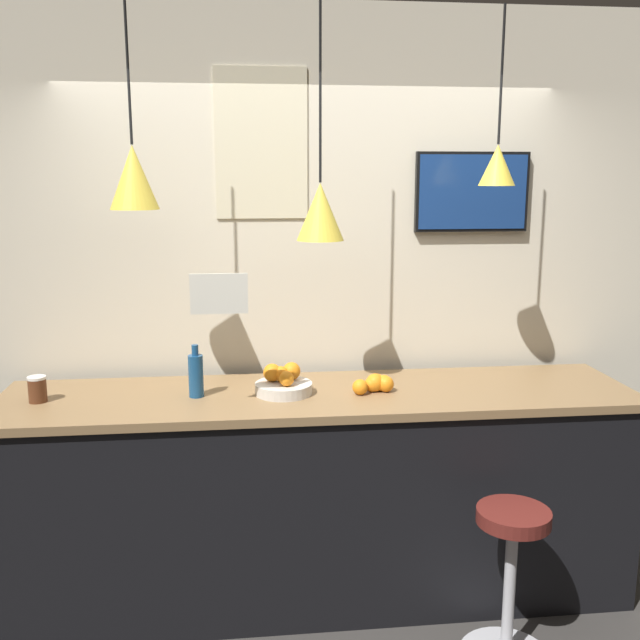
% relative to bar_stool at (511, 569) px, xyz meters
% --- Properties ---
extents(back_wall, '(8.00, 0.06, 2.90)m').
position_rel_bar_stool_xyz_m(back_wall, '(-0.74, 1.07, 1.02)').
color(back_wall, beige).
rests_on(back_wall, ground_plane).
extents(service_counter, '(3.01, 0.71, 1.05)m').
position_rel_bar_stool_xyz_m(service_counter, '(-0.74, 0.61, 0.10)').
color(service_counter, black).
rests_on(service_counter, ground_plane).
extents(bar_stool, '(0.40, 0.40, 0.70)m').
position_rel_bar_stool_xyz_m(bar_stool, '(0.00, 0.00, 0.00)').
color(bar_stool, '#B7B7BC').
rests_on(bar_stool, ground_plane).
extents(fruit_bowl, '(0.27, 0.27, 0.14)m').
position_rel_bar_stool_xyz_m(fruit_bowl, '(-0.92, 0.61, 0.67)').
color(fruit_bowl, beige).
rests_on(fruit_bowl, service_counter).
extents(orange_pile, '(0.20, 0.14, 0.09)m').
position_rel_bar_stool_xyz_m(orange_pile, '(-0.48, 0.58, 0.66)').
color(orange_pile, orange).
rests_on(orange_pile, service_counter).
extents(juice_bottle, '(0.07, 0.07, 0.25)m').
position_rel_bar_stool_xyz_m(juice_bottle, '(-1.32, 0.60, 0.72)').
color(juice_bottle, navy).
rests_on(juice_bottle, service_counter).
extents(spread_jar, '(0.08, 0.08, 0.12)m').
position_rel_bar_stool_xyz_m(spread_jar, '(-2.03, 0.60, 0.68)').
color(spread_jar, '#562D19').
rests_on(spread_jar, service_counter).
extents(pendant_lamp_left, '(0.21, 0.21, 0.89)m').
position_rel_bar_stool_xyz_m(pendant_lamp_left, '(-1.56, 0.59, 1.63)').
color(pendant_lamp_left, black).
extents(pendant_lamp_middle, '(0.22, 0.22, 1.03)m').
position_rel_bar_stool_xyz_m(pendant_lamp_middle, '(-0.74, 0.59, 1.47)').
color(pendant_lamp_middle, black).
extents(pendant_lamp_right, '(0.17, 0.17, 0.79)m').
position_rel_bar_stool_xyz_m(pendant_lamp_right, '(0.08, 0.59, 1.68)').
color(pendant_lamp_right, black).
extents(mounted_tv, '(0.60, 0.04, 0.41)m').
position_rel_bar_stool_xyz_m(mounted_tv, '(0.10, 1.02, 1.55)').
color(mounted_tv, black).
extents(hanging_menu_board, '(0.24, 0.01, 0.17)m').
position_rel_bar_stool_xyz_m(hanging_menu_board, '(-1.20, 0.33, 1.15)').
color(hanging_menu_board, silver).
extents(wall_poster, '(0.46, 0.01, 0.74)m').
position_rel_bar_stool_xyz_m(wall_poster, '(-0.99, 1.04, 1.79)').
color(wall_poster, beige).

